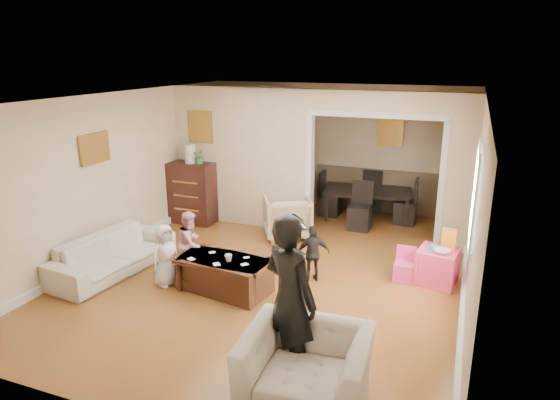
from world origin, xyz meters
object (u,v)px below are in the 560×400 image
at_px(coffee_cup, 228,258).
at_px(child_toddler, 313,253).
at_px(dresser, 193,193).
at_px(child_kneel_a, 165,255).
at_px(coffee_table, 224,274).
at_px(adult_person, 290,299).
at_px(play_table, 437,266).
at_px(cyan_cup, 432,248).
at_px(child_kneel_b, 191,243).
at_px(dining_table, 367,205).
at_px(armchair_back, 287,217).
at_px(table_lamp, 191,154).
at_px(armchair_front, 306,372).
at_px(sofa, 113,254).

relative_size(coffee_cup, child_toddler, 0.12).
relative_size(dresser, child_toddler, 1.42).
bearing_deg(child_kneel_a, dresser, 41.94).
relative_size(coffee_table, child_toddler, 1.51).
distance_m(dresser, adult_person, 5.21).
relative_size(play_table, cyan_cup, 6.65).
bearing_deg(play_table, child_kneel_b, -163.78).
bearing_deg(dresser, dining_table, 24.09).
xyz_separation_m(armchair_back, table_lamp, (-1.99, 0.09, 0.99)).
distance_m(armchair_back, play_table, 2.86).
distance_m(armchair_front, child_kneel_b, 3.31).
height_order(sofa, coffee_table, sofa).
xyz_separation_m(armchair_back, coffee_cup, (0.03, -2.36, 0.15)).
bearing_deg(sofa, armchair_back, -31.83).
bearing_deg(sofa, cyan_cup, -66.64).
height_order(armchair_front, adult_person, adult_person).
distance_m(armchair_back, armchair_front, 4.51).
distance_m(table_lamp, coffee_table, 3.27).
bearing_deg(cyan_cup, child_kneel_a, -158.14).
height_order(coffee_cup, child_kneel_b, child_kneel_b).
relative_size(armchair_front, coffee_cup, 11.30).
bearing_deg(child_kneel_b, table_lamp, 19.31).
xyz_separation_m(dining_table, adult_person, (0.31, -5.30, 0.58)).
bearing_deg(coffee_table, child_toddler, 35.54).
bearing_deg(sofa, armchair_front, -109.14).
xyz_separation_m(adult_person, child_kneel_b, (-2.22, 1.80, -0.39)).
xyz_separation_m(armchair_front, play_table, (0.94, 3.16, -0.12)).
distance_m(sofa, child_toddler, 3.01).
xyz_separation_m(dresser, child_kneel_b, (1.22, -2.10, -0.10)).
bearing_deg(play_table, child_kneel_a, -158.01).
xyz_separation_m(coffee_table, play_table, (2.74, 1.30, 0.02)).
bearing_deg(dining_table, child_toddler, -101.59).
relative_size(sofa, dining_table, 1.16).
height_order(armchair_front, coffee_cup, armchair_front).
xyz_separation_m(dresser, child_toddler, (2.97, -1.65, -0.17)).
bearing_deg(coffee_cup, play_table, 27.08).
xyz_separation_m(coffee_cup, play_table, (2.64, 1.35, -0.26)).
distance_m(sofa, cyan_cup, 4.68).
bearing_deg(child_kneel_a, coffee_cup, -64.73).
height_order(coffee_table, coffee_cup, coffee_cup).
bearing_deg(adult_person, child_toddler, -52.74).
bearing_deg(sofa, child_toddler, -67.29).
height_order(coffee_cup, cyan_cup, cyan_cup).
bearing_deg(armchair_back, play_table, 129.89).
relative_size(dining_table, child_kneel_a, 1.87).
bearing_deg(child_kneel_a, coffee_table, -60.73).
height_order(armchair_back, child_kneel_a, child_kneel_a).
xyz_separation_m(armchair_front, cyan_cup, (0.84, 3.11, 0.18)).
xyz_separation_m(dresser, coffee_table, (1.92, -2.40, -0.35)).
relative_size(armchair_back, child_toddler, 0.98).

